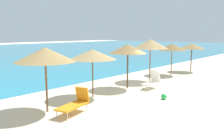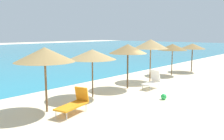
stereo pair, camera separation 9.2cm
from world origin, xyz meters
The scene contains 10 objects.
ground_plane centered at (0.00, 0.00, 0.00)m, with size 160.00×160.00×0.00m, color beige.
beach_umbrella_1 centered at (-6.81, 1.93, 2.51)m, with size 2.58×2.58×2.83m.
beach_umbrella_2 centered at (-3.79, 2.14, 2.31)m, with size 2.53×2.53×2.58m.
beach_umbrella_3 centered at (-0.85, 2.03, 2.46)m, with size 2.34×2.34×2.76m.
beach_umbrella_4 centered at (2.01, 2.18, 2.66)m, with size 2.48×2.48×3.00m.
beach_umbrella_5 centered at (5.45, 2.25, 2.30)m, with size 2.35×2.35×2.57m.
beach_umbrella_6 centered at (8.32, 1.76, 2.27)m, with size 2.26×2.26×2.52m.
lounge_chair_1 centered at (0.14, 0.83, 0.48)m, with size 1.32×0.65×1.15m.
lounge_chair_2 centered at (-6.16, 0.84, 0.46)m, with size 1.75×1.00×1.05m.
beach_ball centered at (-1.71, -0.98, 0.15)m, with size 0.31×0.31×0.31m, color green.
Camera 2 is at (-12.68, -6.94, 3.40)m, focal length 38.81 mm.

